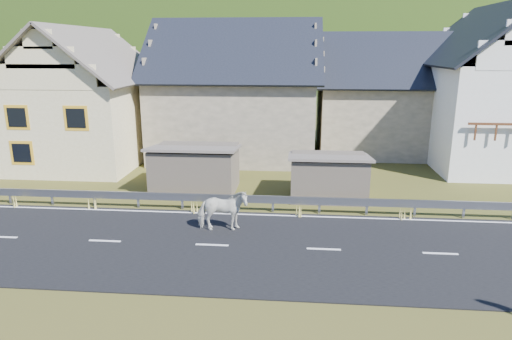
# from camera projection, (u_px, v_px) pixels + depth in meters

# --- Properties ---
(ground) EXTENTS (160.00, 160.00, 0.00)m
(ground) POSITION_uv_depth(u_px,v_px,m) (212.00, 246.00, 16.45)
(ground) COLOR #383E13
(ground) RESTS_ON ground
(road) EXTENTS (60.00, 7.00, 0.04)m
(road) POSITION_uv_depth(u_px,v_px,m) (212.00, 245.00, 16.44)
(road) COLOR black
(road) RESTS_ON ground
(lane_markings) EXTENTS (60.00, 6.60, 0.01)m
(lane_markings) POSITION_uv_depth(u_px,v_px,m) (212.00, 245.00, 16.43)
(lane_markings) COLOR silver
(lane_markings) RESTS_ON road
(guardrail) EXTENTS (28.10, 0.09, 0.75)m
(guardrail) POSITION_uv_depth(u_px,v_px,m) (227.00, 199.00, 19.84)
(guardrail) COLOR #93969B
(guardrail) RESTS_ON ground
(shed_left) EXTENTS (4.30, 3.30, 2.40)m
(shed_left) POSITION_uv_depth(u_px,v_px,m) (195.00, 169.00, 22.58)
(shed_left) COLOR #655A4B
(shed_left) RESTS_ON ground
(shed_right) EXTENTS (3.80, 2.90, 2.20)m
(shed_right) POSITION_uv_depth(u_px,v_px,m) (328.00, 177.00, 21.57)
(shed_right) COLOR #655A4B
(shed_right) RESTS_ON ground
(house_cream) EXTENTS (7.80, 9.80, 8.30)m
(house_cream) POSITION_uv_depth(u_px,v_px,m) (84.00, 91.00, 27.71)
(house_cream) COLOR #F8EAB5
(house_cream) RESTS_ON ground
(house_stone_a) EXTENTS (10.80, 9.80, 8.90)m
(house_stone_a) POSITION_uv_depth(u_px,v_px,m) (237.00, 84.00, 29.75)
(house_stone_a) COLOR tan
(house_stone_a) RESTS_ON ground
(house_stone_b) EXTENTS (9.80, 8.80, 8.10)m
(house_stone_b) POSITION_uv_depth(u_px,v_px,m) (387.00, 88.00, 30.92)
(house_stone_b) COLOR tan
(house_stone_b) RESTS_ON ground
(house_white) EXTENTS (8.80, 10.80, 9.70)m
(house_white) POSITION_uv_depth(u_px,v_px,m) (499.00, 80.00, 27.31)
(house_white) COLOR white
(house_white) RESTS_ON ground
(mountain) EXTENTS (440.00, 280.00, 260.00)m
(mountain) POSITION_uv_depth(u_px,v_px,m) (301.00, 113.00, 194.33)
(mountain) COLOR black
(mountain) RESTS_ON ground
(conifer_patch) EXTENTS (76.00, 50.00, 28.00)m
(conifer_patch) POSITION_uv_depth(u_px,v_px,m) (87.00, 51.00, 125.38)
(conifer_patch) COLOR black
(conifer_patch) RESTS_ON ground
(horse) EXTENTS (1.11, 2.04, 1.65)m
(horse) POSITION_uv_depth(u_px,v_px,m) (222.00, 210.00, 17.54)
(horse) COLOR silver
(horse) RESTS_ON road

